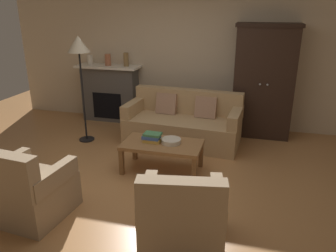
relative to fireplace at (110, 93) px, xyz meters
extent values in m
plane|color=#B27A47|center=(1.55, -2.30, -0.57)|extent=(9.60, 9.60, 0.00)
cube|color=beige|center=(1.55, 0.25, 0.83)|extent=(7.20, 0.10, 2.80)
cube|color=#4C4947|center=(0.00, 0.00, -0.03)|extent=(1.10, 0.36, 1.08)
cube|color=black|center=(0.00, -0.18, -0.23)|extent=(0.60, 0.01, 0.52)
cube|color=white|center=(0.00, -0.02, 0.53)|extent=(1.26, 0.48, 0.04)
cube|color=black|center=(2.95, -0.08, 0.38)|extent=(1.00, 0.52, 1.89)
cube|color=black|center=(2.95, -0.08, 1.35)|extent=(1.06, 0.55, 0.06)
sphere|color=#ADAFB5|center=(2.89, -0.35, 0.42)|extent=(0.04, 0.04, 0.04)
sphere|color=#ADAFB5|center=(3.01, -0.35, 0.42)|extent=(0.04, 0.04, 0.04)
cube|color=tan|center=(1.68, -0.84, -0.35)|extent=(1.95, 0.97, 0.44)
cube|color=tan|center=(1.70, -0.50, 0.08)|extent=(1.91, 0.31, 0.42)
cube|color=tan|center=(0.80, -0.78, -0.02)|extent=(0.21, 0.81, 0.22)
cube|color=tan|center=(2.56, -0.90, -0.02)|extent=(0.21, 0.81, 0.22)
cube|color=#9E755B|center=(1.34, -0.62, 0.04)|extent=(0.37, 0.21, 0.37)
cube|color=#9E755B|center=(2.04, -0.67, 0.04)|extent=(0.37, 0.21, 0.37)
cube|color=olive|center=(1.63, -1.91, -0.17)|extent=(1.10, 0.60, 0.05)
cube|color=brown|center=(1.12, -2.17, -0.38)|extent=(0.06, 0.06, 0.37)
cube|color=brown|center=(2.14, -2.17, -0.38)|extent=(0.06, 0.06, 0.37)
cube|color=brown|center=(1.12, -1.65, -0.38)|extent=(0.06, 0.06, 0.37)
cube|color=brown|center=(2.14, -1.65, -0.38)|extent=(0.06, 0.06, 0.37)
cylinder|color=beige|center=(1.75, -1.87, -0.12)|extent=(0.27, 0.27, 0.06)
cube|color=gold|center=(1.48, -1.89, -0.12)|extent=(0.24, 0.18, 0.05)
cube|color=#38569E|center=(1.47, -1.89, -0.08)|extent=(0.24, 0.17, 0.05)
cube|color=#427A4C|center=(1.49, -1.89, -0.04)|extent=(0.25, 0.18, 0.03)
cylinder|color=beige|center=(-0.38, -0.02, 0.65)|extent=(0.11, 0.11, 0.19)
cylinder|color=#A86042|center=(0.00, -0.02, 0.66)|extent=(0.12, 0.12, 0.22)
cylinder|color=olive|center=(0.38, -0.02, 0.68)|extent=(0.10, 0.10, 0.26)
cube|color=#997F60|center=(0.52, -3.29, -0.36)|extent=(0.83, 0.83, 0.42)
cube|color=#997F60|center=(0.49, -3.60, 0.08)|extent=(0.77, 0.23, 0.46)
cube|color=#997F60|center=(0.84, -3.32, -0.05)|extent=(0.19, 0.71, 0.20)
cube|color=#997F60|center=(0.19, -3.26, -0.05)|extent=(0.19, 0.71, 0.20)
cube|color=#997F60|center=(2.24, -3.36, -0.36)|extent=(0.88, 0.88, 0.42)
cube|color=#997F60|center=(2.29, -3.66, 0.08)|extent=(0.78, 0.29, 0.46)
cube|color=#997F60|center=(2.56, -3.30, -0.05)|extent=(0.24, 0.71, 0.20)
cube|color=#997F60|center=(1.91, -3.41, -0.05)|extent=(0.24, 0.71, 0.20)
cylinder|color=black|center=(0.04, -1.15, -0.56)|extent=(0.26, 0.26, 0.02)
cylinder|color=black|center=(0.04, -1.15, 0.20)|extent=(0.03, 0.03, 1.54)
cone|color=beige|center=(0.04, -1.15, 1.08)|extent=(0.36, 0.36, 0.26)
cylinder|color=beige|center=(-0.22, -2.95, -0.50)|extent=(0.06, 0.06, 0.14)
camera|label=1|loc=(2.80, -6.00, 1.65)|focal=35.47mm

